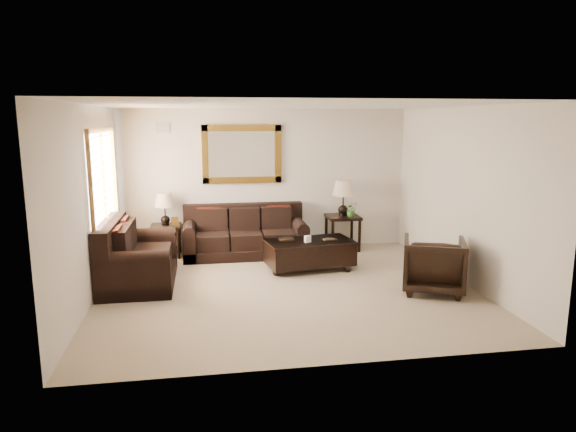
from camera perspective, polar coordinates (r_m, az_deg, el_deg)
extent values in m
cube|color=gray|center=(7.80, -0.13, -8.02)|extent=(5.50, 5.00, 0.01)
cube|color=white|center=(7.39, -0.14, 12.23)|extent=(5.50, 5.00, 0.01)
cube|color=beige|center=(9.93, -2.46, 4.03)|extent=(5.50, 0.01, 2.70)
cube|color=beige|center=(5.07, 4.42, -2.50)|extent=(5.50, 0.01, 2.70)
cube|color=beige|center=(7.54, -21.23, 1.17)|extent=(0.01, 5.00, 2.70)
cube|color=beige|center=(8.36, 18.81, 2.20)|extent=(0.01, 5.00, 2.70)
cube|color=white|center=(8.39, -20.00, 3.53)|extent=(0.01, 1.80, 1.50)
cube|color=brown|center=(8.33, -20.11, 8.94)|extent=(0.06, 1.96, 0.08)
cube|color=brown|center=(8.51, -19.43, -1.74)|extent=(0.06, 1.96, 0.08)
cube|color=brown|center=(7.47, -21.02, 2.65)|extent=(0.06, 0.08, 1.50)
cube|color=brown|center=(9.30, -18.75, 4.26)|extent=(0.06, 0.08, 1.50)
cube|color=brown|center=(8.38, -19.76, 3.54)|extent=(0.05, 0.05, 1.50)
cube|color=#502A10|center=(9.80, -5.13, 6.85)|extent=(1.50, 0.06, 1.10)
cube|color=white|center=(9.82, -5.14, 6.85)|extent=(1.26, 0.01, 0.86)
cube|color=#999999|center=(9.80, -13.75, 9.51)|extent=(0.25, 0.02, 0.18)
cube|color=black|center=(9.62, -4.75, -3.85)|extent=(2.26, 0.97, 0.18)
cube|color=black|center=(9.85, -4.98, 0.08)|extent=(2.26, 0.23, 0.46)
cube|color=black|center=(9.52, -8.37, -2.65)|extent=(0.58, 0.80, 0.28)
cube|color=black|center=(9.54, -4.76, -2.53)|extent=(0.58, 0.80, 0.28)
cube|color=black|center=(9.61, -1.17, -2.41)|extent=(0.58, 0.80, 0.28)
cube|color=black|center=(9.55, -10.85, -3.00)|extent=(0.23, 0.97, 0.54)
cylinder|color=black|center=(9.49, -10.91, -1.40)|extent=(0.23, 0.96, 0.23)
cube|color=black|center=(9.70, 1.23, -2.59)|extent=(0.23, 0.97, 0.54)
cylinder|color=black|center=(9.65, 1.24, -1.01)|extent=(0.23, 0.96, 0.23)
cube|color=#58160B|center=(9.64, -8.78, -0.28)|extent=(0.43, 0.19, 0.44)
cube|color=#58160B|center=(9.74, -1.04, -0.04)|extent=(0.43, 0.19, 0.44)
cube|color=black|center=(8.33, -16.10, -6.50)|extent=(1.05, 1.76, 0.20)
cube|color=black|center=(8.23, -19.12, -2.24)|extent=(0.24, 1.76, 0.50)
cube|color=black|center=(7.96, -16.30, -5.46)|extent=(0.86, 0.61, 0.30)
cube|color=black|center=(8.57, -15.80, -4.28)|extent=(0.86, 0.61, 0.30)
cube|color=black|center=(7.56, -16.83, -6.79)|extent=(1.05, 0.24, 0.58)
cylinder|color=black|center=(7.47, -16.95, -4.65)|extent=(1.03, 0.24, 0.24)
cube|color=black|center=(9.01, -15.62, -3.91)|extent=(1.05, 0.24, 0.58)
cylinder|color=black|center=(8.94, -15.71, -2.09)|extent=(1.03, 0.24, 0.24)
cube|color=#58160B|center=(7.84, -18.09, -2.85)|extent=(0.20, 0.46, 0.48)
cube|color=#58160B|center=(8.56, -17.36, -1.69)|extent=(0.20, 0.46, 0.48)
cube|color=black|center=(9.70, -13.44, -1.12)|extent=(0.54, 0.54, 0.05)
cube|color=black|center=(9.80, -13.33, -3.67)|extent=(0.46, 0.46, 0.03)
cylinder|color=black|center=(9.56, -14.83, -3.17)|extent=(0.05, 0.05, 0.54)
cylinder|color=black|center=(9.53, -12.07, -3.09)|extent=(0.05, 0.05, 0.54)
cylinder|color=black|center=(10.01, -14.59, -2.54)|extent=(0.05, 0.05, 0.54)
cylinder|color=black|center=(9.98, -11.96, -2.47)|extent=(0.05, 0.05, 0.54)
sphere|color=black|center=(9.68, -13.47, -0.41)|extent=(0.17, 0.17, 0.17)
cylinder|color=black|center=(9.65, -13.52, 0.61)|extent=(0.02, 0.02, 0.35)
cone|color=tan|center=(9.62, -13.57, 1.76)|extent=(0.37, 0.37, 0.25)
cube|color=#502A10|center=(9.57, -12.45, -0.58)|extent=(0.15, 0.10, 0.17)
cube|color=black|center=(9.98, 6.11, -0.10)|extent=(0.61, 0.61, 0.06)
cube|color=black|center=(10.09, 6.06, -2.94)|extent=(0.52, 0.52, 0.03)
cylinder|color=black|center=(9.73, 4.99, -2.37)|extent=(0.06, 0.06, 0.61)
cylinder|color=black|center=(9.87, 7.95, -2.25)|extent=(0.06, 0.06, 0.61)
cylinder|color=black|center=(10.23, 4.27, -1.72)|extent=(0.06, 0.06, 0.61)
cylinder|color=black|center=(10.36, 7.09, -1.61)|extent=(0.06, 0.06, 0.61)
sphere|color=black|center=(9.95, 6.13, 0.69)|extent=(0.19, 0.19, 0.19)
cylinder|color=black|center=(9.92, 6.15, 1.83)|extent=(0.03, 0.03, 0.40)
cone|color=tan|center=(9.89, 6.18, 3.11)|extent=(0.42, 0.42, 0.29)
sphere|color=black|center=(8.40, -1.29, -6.25)|extent=(0.13, 0.13, 0.13)
sphere|color=black|center=(8.65, 6.68, -5.83)|extent=(0.13, 0.13, 0.13)
sphere|color=black|center=(8.92, -1.79, -5.24)|extent=(0.13, 0.13, 0.13)
sphere|color=black|center=(9.15, 5.73, -4.88)|extent=(0.13, 0.13, 0.13)
cube|color=black|center=(8.70, 2.39, -4.03)|extent=(1.52, 0.97, 0.40)
cube|color=black|center=(8.65, 2.40, -2.89)|extent=(1.55, 0.99, 0.04)
cube|color=black|center=(8.63, -0.17, -2.66)|extent=(0.26, 0.20, 0.03)
cube|color=black|center=(8.67, 4.60, -2.66)|extent=(0.24, 0.18, 0.03)
cube|color=white|center=(8.52, 2.19, -2.57)|extent=(0.12, 0.10, 0.11)
imported|color=black|center=(7.84, 15.88, -4.95)|extent=(1.10, 1.07, 0.89)
imported|color=#2E5E20|center=(9.89, 7.05, 0.57)|extent=(0.29, 0.31, 0.21)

